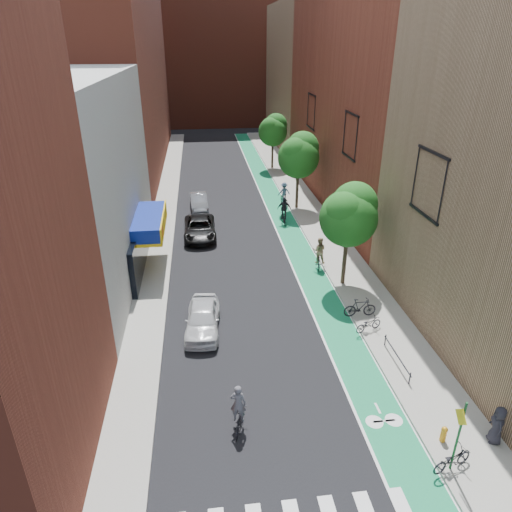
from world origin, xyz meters
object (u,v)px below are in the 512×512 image
object	(u,v)px
parked_car_silver	(199,202)
pedestrian	(498,425)
parked_car_white	(203,318)
cyclist_lane_near	(319,255)
cyclist_lead	(238,414)
parked_car_black	(200,228)
cyclist_lane_far	(284,195)
cyclist_lane_mid	(284,213)
fire_hydrant	(444,434)

from	to	relation	value
parked_car_silver	pedestrian	bearing A→B (deg)	-72.02
parked_car_white	parked_car_silver	world-z (taller)	parked_car_white
cyclist_lane_near	cyclist_lead	bearing A→B (deg)	78.47
parked_car_black	cyclist_lane_far	world-z (taller)	cyclist_lane_far
cyclist_lane_far	parked_car_black	bearing A→B (deg)	31.36
cyclist_lead	cyclist_lane_far	size ratio (longest dim) A/B	0.99
parked_car_white	pedestrian	xyz separation A→B (m)	(10.60, -8.74, 0.22)
cyclist_lane_near	pedestrian	distance (m)	15.29
parked_car_silver	cyclist_lane_mid	xyz separation A→B (m)	(6.87, -4.41, 0.23)
fire_hydrant	pedestrian	bearing A→B (deg)	-7.09
cyclist_lane_mid	cyclist_lane_near	bearing A→B (deg)	100.80
cyclist_lane_near	cyclist_lane_far	distance (m)	12.84
pedestrian	cyclist_lead	bearing A→B (deg)	-85.59
parked_car_black	cyclist_lane_far	xyz separation A→B (m)	(7.70, 6.64, 0.18)
cyclist_lead	fire_hydrant	world-z (taller)	cyclist_lead
parked_car_black	cyclist_lead	xyz separation A→B (m)	(1.25, -19.28, -0.00)
cyclist_lane_near	fire_hydrant	world-z (taller)	cyclist_lane_near
cyclist_lead	cyclist_lane_near	bearing A→B (deg)	-102.33
parked_car_white	parked_car_silver	distance (m)	18.89
parked_car_white	cyclist_lane_far	world-z (taller)	cyclist_lane_far
parked_car_white	cyclist_lead	world-z (taller)	cyclist_lead
parked_car_black	pedestrian	size ratio (longest dim) A/B	3.23
parked_car_silver	fire_hydrant	world-z (taller)	parked_car_silver
parked_car_black	fire_hydrant	world-z (taller)	parked_car_black
cyclist_lane_mid	fire_hydrant	world-z (taller)	cyclist_lane_mid
parked_car_white	fire_hydrant	size ratio (longest dim) A/B	6.27
parked_car_black	cyclist_lane_mid	size ratio (longest dim) A/B	2.31
parked_car_black	parked_car_silver	xyz separation A→B (m)	(0.00, 6.42, -0.03)
cyclist_lane_near	cyclist_lane_mid	world-z (taller)	cyclist_lane_mid
parked_car_black	cyclist_lead	size ratio (longest dim) A/B	2.52
pedestrian	parked_car_silver	bearing A→B (deg)	-142.94
parked_car_black	cyclist_lane_far	distance (m)	10.17
parked_car_white	pedestrian	world-z (taller)	pedestrian
parked_car_white	cyclist_lane_far	size ratio (longest dim) A/B	2.06
parked_car_silver	cyclist_lead	distance (m)	25.73
cyclist_lead	fire_hydrant	size ratio (longest dim) A/B	3.01
parked_car_black	cyclist_lead	bearing A→B (deg)	-86.70
cyclist_lane_near	parked_car_black	bearing A→B (deg)	-24.10
parked_car_white	fire_hydrant	bearing A→B (deg)	-39.82
parked_car_black	pedestrian	bearing A→B (deg)	-63.84
cyclist_lead	fire_hydrant	bearing A→B (deg)	-178.84
cyclist_lane_near	pedestrian	xyz separation A→B (m)	(2.90, -15.01, -0.00)
pedestrian	fire_hydrant	xyz separation A→B (m)	(-1.88, 0.23, -0.43)
pedestrian	fire_hydrant	size ratio (longest dim) A/B	2.35
parked_car_white	cyclist_lane_mid	size ratio (longest dim) A/B	1.91
parked_car_silver	cyclist_lane_mid	size ratio (longest dim) A/B	1.85
cyclist_lane_far	pedestrian	size ratio (longest dim) A/B	1.30
parked_car_white	fire_hydrant	world-z (taller)	parked_car_white
pedestrian	fire_hydrant	distance (m)	1.94
parked_car_white	fire_hydrant	distance (m)	12.18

